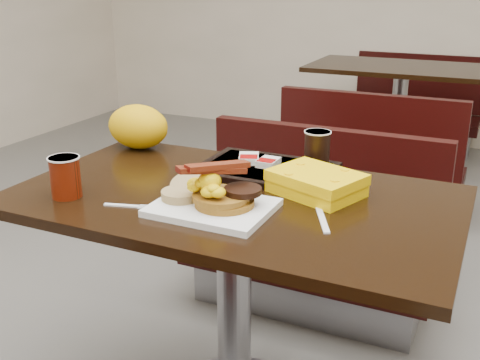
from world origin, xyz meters
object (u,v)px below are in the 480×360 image
at_px(clamshell, 316,183).
at_px(paper_bag, 138,127).
at_px(fork, 121,205).
at_px(tray, 266,170).
at_px(coffee_cup_far, 317,148).
at_px(hashbrown_sleeve_right, 268,162).
at_px(hashbrown_sleeve_left, 249,159).
at_px(pancake_stack, 224,199).
at_px(bench_far_s, 375,150).
at_px(table_near, 234,313).
at_px(bench_far_n, 414,104).
at_px(knife, 322,217).
at_px(bench_near_n, 309,228).
at_px(table_far, 397,121).
at_px(platter, 213,208).
at_px(coffee_cup_near, 65,177).

bearing_deg(clamshell, paper_bag, -172.88).
height_order(fork, tray, tray).
xyz_separation_m(fork, coffee_cup_far, (0.37, 0.49, 0.07)).
bearing_deg(fork, hashbrown_sleeve_right, 45.28).
bearing_deg(hashbrown_sleeve_left, pancake_stack, -98.33).
bearing_deg(paper_bag, bench_far_s, 73.23).
xyz_separation_m(table_near, bench_far_n, (0.00, 3.30, -0.02)).
xyz_separation_m(knife, hashbrown_sleeve_right, (-0.26, 0.28, 0.03)).
bearing_deg(bench_near_n, hashbrown_sleeve_right, -88.76).
bearing_deg(bench_far_s, knife, -82.26).
bearing_deg(bench_far_n, table_far, -90.00).
bearing_deg(fork, tray, 44.61).
bearing_deg(hashbrown_sleeve_right, hashbrown_sleeve_left, 174.43).
distance_m(bench_far_n, hashbrown_sleeve_right, 3.11).
relative_size(hashbrown_sleeve_right, paper_bag, 0.35).
distance_m(table_far, bench_far_n, 0.70).
distance_m(table_far, paper_bag, 2.42).
relative_size(platter, hashbrown_sleeve_left, 3.61).
bearing_deg(hashbrown_sleeve_right, pancake_stack, -85.99).
bearing_deg(paper_bag, pancake_stack, -36.57).
height_order(table_far, clamshell, clamshell).
xyz_separation_m(table_far, coffee_cup_far, (0.14, -2.31, 0.45)).
xyz_separation_m(tray, hashbrown_sleeve_left, (-0.07, 0.02, 0.02)).
relative_size(coffee_cup_near, fork, 0.86).
bearing_deg(bench_far_s, table_near, -90.00).
bearing_deg(bench_near_n, tray, -88.99).
bearing_deg(platter, bench_far_n, 90.21).
bearing_deg(hashbrown_sleeve_right, bench_far_s, 91.15).
xyz_separation_m(table_near, paper_bag, (-0.49, 0.27, 0.45)).
bearing_deg(bench_far_s, coffee_cup_near, -100.83).
bearing_deg(coffee_cup_far, platter, -108.86).
bearing_deg(bench_far_s, tray, -89.71).
bearing_deg(fork, bench_far_n, 71.18).
height_order(bench_near_n, hashbrown_sleeve_left, hashbrown_sleeve_left).
bearing_deg(tray, coffee_cup_near, -134.82).
relative_size(platter, knife, 1.60).
bearing_deg(hashbrown_sleeve_left, clamshell, -49.12).
relative_size(bench_near_n, fork, 7.73).
bearing_deg(table_far, bench_far_n, 90.00).
distance_m(table_near, hashbrown_sleeve_right, 0.46).
xyz_separation_m(pancake_stack, hashbrown_sleeve_right, (-0.02, 0.34, -0.00)).
height_order(bench_near_n, clamshell, clamshell).
distance_m(pancake_stack, coffee_cup_near, 0.44).
xyz_separation_m(bench_far_s, tray, (0.01, -1.69, 0.40)).
height_order(coffee_cup_near, hashbrown_sleeve_right, coffee_cup_near).
bearing_deg(platter, pancake_stack, 17.62).
relative_size(bench_near_n, platter, 3.40).
bearing_deg(hashbrown_sleeve_right, coffee_cup_near, -133.35).
distance_m(table_far, tray, 2.42).
bearing_deg(table_far, platter, -89.99).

